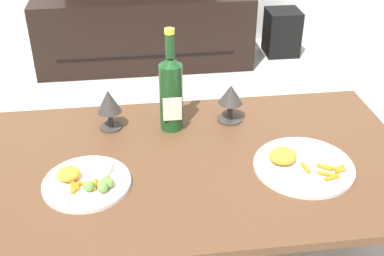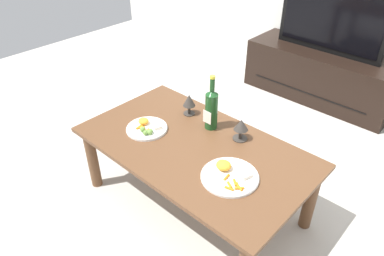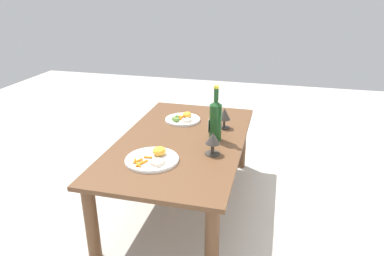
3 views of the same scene
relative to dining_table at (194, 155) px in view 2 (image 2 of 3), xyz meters
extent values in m
plane|color=#B7B2A8|center=(0.00, 0.00, -0.39)|extent=(6.40, 6.40, 0.00)
cube|color=brown|center=(0.00, 0.00, 0.06)|extent=(1.34, 0.77, 0.03)
cylinder|color=brown|center=(-0.61, -0.32, -0.17)|extent=(0.07, 0.07, 0.44)
cylinder|color=brown|center=(-0.61, 0.32, -0.17)|extent=(0.07, 0.07, 0.44)
cylinder|color=brown|center=(0.61, 0.32, -0.17)|extent=(0.07, 0.07, 0.44)
cube|color=black|center=(-0.08, 1.83, -0.17)|extent=(1.35, 0.48, 0.46)
cube|color=black|center=(-0.08, 1.58, -0.26)|extent=(1.08, 0.01, 0.01)
cube|color=black|center=(-0.08, 1.83, 0.36)|extent=(0.95, 0.04, 0.59)
cube|color=black|center=(-0.08, 1.80, 0.36)|extent=(0.87, 0.01, 0.49)
cylinder|color=#19471E|center=(-0.05, 0.20, 0.18)|extent=(0.08, 0.08, 0.23)
cone|color=#19471E|center=(-0.05, 0.20, 0.31)|extent=(0.08, 0.08, 0.03)
cylinder|color=#19471E|center=(-0.05, 0.20, 0.36)|extent=(0.03, 0.03, 0.08)
cylinder|color=yellow|center=(-0.05, 0.20, 0.41)|extent=(0.03, 0.03, 0.02)
cube|color=silver|center=(-0.05, 0.16, 0.16)|extent=(0.06, 0.00, 0.08)
cylinder|color=#38332D|center=(-0.25, 0.23, 0.07)|extent=(0.07, 0.07, 0.01)
cylinder|color=#38332D|center=(-0.25, 0.23, 0.10)|extent=(0.02, 0.02, 0.06)
cone|color=#38332D|center=(-0.25, 0.23, 0.17)|extent=(0.08, 0.08, 0.08)
cylinder|color=#38332D|center=(0.15, 0.23, 0.07)|extent=(0.09, 0.09, 0.01)
cylinder|color=#38332D|center=(0.15, 0.23, 0.11)|extent=(0.02, 0.02, 0.06)
cone|color=#38332D|center=(0.15, 0.23, 0.17)|extent=(0.08, 0.08, 0.07)
cylinder|color=white|center=(-0.32, -0.08, 0.08)|extent=(0.25, 0.25, 0.01)
torus|color=white|center=(-0.32, -0.08, 0.08)|extent=(0.25, 0.25, 0.01)
ellipsoid|color=orange|center=(-0.37, -0.06, 0.10)|extent=(0.07, 0.06, 0.04)
cube|color=beige|center=(-0.27, -0.04, 0.09)|extent=(0.07, 0.06, 0.02)
cylinder|color=orange|center=(-0.29, -0.10, 0.09)|extent=(0.02, 0.04, 0.01)
cylinder|color=orange|center=(-0.32, -0.10, 0.09)|extent=(0.04, 0.03, 0.01)
cylinder|color=orange|center=(-0.35, -0.10, 0.09)|extent=(0.03, 0.04, 0.01)
cylinder|color=orange|center=(-0.35, -0.11, 0.09)|extent=(0.02, 0.04, 0.01)
cylinder|color=orange|center=(-0.34, -0.11, 0.09)|extent=(0.03, 0.04, 0.01)
sphere|color=olive|center=(-0.27, -0.13, 0.10)|extent=(0.03, 0.03, 0.03)
sphere|color=olive|center=(-0.26, -0.10, 0.10)|extent=(0.03, 0.03, 0.03)
sphere|color=olive|center=(-0.31, -0.12, 0.10)|extent=(0.03, 0.03, 0.03)
sphere|color=olive|center=(-0.25, -0.11, 0.10)|extent=(0.03, 0.03, 0.03)
sphere|color=olive|center=(-0.27, -0.11, 0.10)|extent=(0.03, 0.03, 0.03)
cylinder|color=white|center=(0.32, -0.08, 0.08)|extent=(0.30, 0.30, 0.01)
torus|color=white|center=(0.32, -0.08, 0.08)|extent=(0.29, 0.29, 0.01)
ellipsoid|color=orange|center=(0.26, -0.06, 0.11)|extent=(0.08, 0.07, 0.05)
cube|color=beige|center=(0.37, -0.03, 0.09)|extent=(0.08, 0.07, 0.02)
cylinder|color=orange|center=(0.37, -0.16, 0.09)|extent=(0.05, 0.02, 0.01)
cylinder|color=orange|center=(0.36, -0.14, 0.09)|extent=(0.05, 0.03, 0.01)
cylinder|color=orange|center=(0.41, -0.12, 0.09)|extent=(0.04, 0.04, 0.01)
cylinder|color=orange|center=(0.39, -0.12, 0.09)|extent=(0.04, 0.04, 0.01)
cylinder|color=orange|center=(0.40, -0.12, 0.09)|extent=(0.05, 0.03, 0.01)
cylinder|color=orange|center=(0.37, -0.11, 0.09)|extent=(0.04, 0.04, 0.01)
cylinder|color=orange|center=(0.31, -0.10, 0.09)|extent=(0.02, 0.05, 0.01)
camera|label=1|loc=(-0.16, -1.20, 0.93)|focal=45.78mm
camera|label=2|loc=(1.10, -1.21, 1.31)|focal=33.58mm
camera|label=3|loc=(1.94, 0.56, 0.98)|focal=33.14mm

